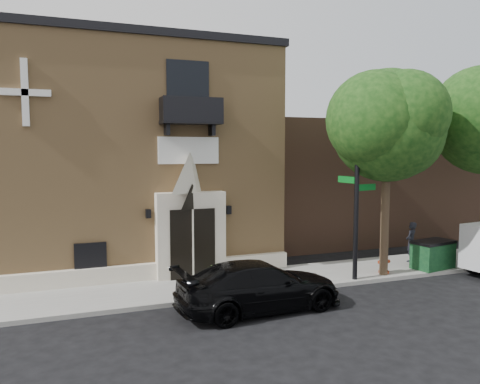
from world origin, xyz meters
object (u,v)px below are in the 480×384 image
object	(u,v)px
fire_hydrant	(384,262)
pedestrian_near	(411,242)
black_sedan	(259,286)
street_sign	(357,190)
dumpster	(433,254)

from	to	relation	value
fire_hydrant	pedestrian_near	world-z (taller)	pedestrian_near
black_sedan	fire_hydrant	size ratio (longest dim) A/B	5.96
street_sign	fire_hydrant	size ratio (longest dim) A/B	7.47
black_sedan	street_sign	world-z (taller)	street_sign
black_sedan	fire_hydrant	world-z (taller)	black_sedan
pedestrian_near	fire_hydrant	bearing A→B (deg)	-1.12
black_sedan	street_sign	bearing A→B (deg)	-75.51
black_sedan	pedestrian_near	bearing A→B (deg)	-74.27
street_sign	pedestrian_near	world-z (taller)	street_sign
dumpster	fire_hydrant	bearing A→B (deg)	167.93
street_sign	dumpster	size ratio (longest dim) A/B	3.50
fire_hydrant	dumpster	size ratio (longest dim) A/B	0.47
fire_hydrant	pedestrian_near	bearing A→B (deg)	26.91
fire_hydrant	dumpster	bearing A→B (deg)	-1.53
black_sedan	dumpster	xyz separation A→B (m)	(8.34, 1.75, -0.04)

